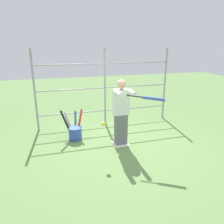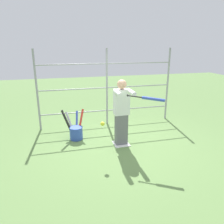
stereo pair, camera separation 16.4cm
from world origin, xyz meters
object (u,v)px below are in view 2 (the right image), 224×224
bat_bucket (76,131)px  baseball_bat_swinging (150,99)px  softball_in_flight (103,124)px  batter (122,111)px

bat_bucket → baseball_bat_swinging: bearing=137.7°
baseball_bat_swinging → softball_in_flight: baseball_bat_swinging is taller
batter → bat_bucket: bearing=-31.0°
softball_in_flight → batter: bearing=-136.7°
softball_in_flight → bat_bucket: bearing=-68.2°
batter → baseball_bat_swinging: batter is taller
batter → softball_in_flight: size_ratio=17.86×
baseball_bat_swinging → batter: bearing=-60.0°
baseball_bat_swinging → softball_in_flight: size_ratio=7.63×
batter → softball_in_flight: bearing=43.3°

